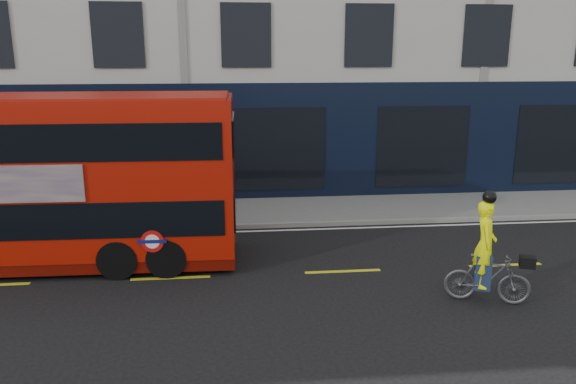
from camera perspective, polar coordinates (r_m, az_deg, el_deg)
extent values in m
plane|color=black|center=(11.89, -12.58, -11.36)|extent=(120.00, 120.00, 0.00)
cube|color=gray|center=(17.93, -10.24, -2.16)|extent=(60.00, 3.00, 0.12)
cube|color=gray|center=(16.50, -10.63, -3.63)|extent=(60.00, 0.12, 0.13)
cube|color=black|center=(18.93, -10.17, 4.75)|extent=(50.00, 0.08, 4.00)
cube|color=silver|center=(16.23, -10.70, -4.16)|extent=(58.00, 0.10, 0.01)
cube|color=#A91306|center=(14.53, -25.76, 1.49)|extent=(10.08, 2.46, 3.60)
cube|color=#540903|center=(15.04, -24.96, -5.72)|extent=(10.08, 2.42, 0.27)
cube|color=black|center=(14.71, -25.43, -1.54)|extent=(9.68, 2.50, 0.82)
cube|color=black|center=(14.38, -26.17, 5.13)|extent=(9.68, 2.50, 0.82)
cube|color=maroon|center=(14.28, -26.56, 8.63)|extent=(9.87, 2.37, 0.07)
cube|color=black|center=(13.74, -5.40, -1.22)|extent=(0.08, 2.05, 0.82)
cube|color=black|center=(13.38, -5.57, 5.95)|extent=(0.08, 2.05, 0.82)
cylinder|color=red|center=(12.94, -13.62, -4.91)|extent=(0.51, 0.03, 0.51)
cylinder|color=white|center=(12.93, -13.63, -4.91)|extent=(0.33, 0.03, 0.33)
cube|color=#0C1459|center=(12.93, -13.63, -4.92)|extent=(0.64, 0.03, 0.08)
cylinder|color=black|center=(14.14, -11.71, -5.08)|extent=(0.95, 2.35, 0.91)
cylinder|color=black|center=(14.32, -16.08, -5.11)|extent=(0.95, 2.35, 0.91)
imported|color=#4E5054|center=(12.33, 19.60, -8.30)|extent=(1.79, 1.04, 1.04)
imported|color=#E9F503|center=(12.06, 19.40, -5.01)|extent=(0.62, 0.76, 1.79)
cube|color=black|center=(12.28, 23.15, -6.56)|extent=(0.35, 0.31, 0.23)
cube|color=#1C2A4C|center=(12.26, 19.17, -7.58)|extent=(0.43, 0.48, 0.73)
sphere|color=black|center=(11.78, 19.79, -0.51)|extent=(0.27, 0.27, 0.27)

